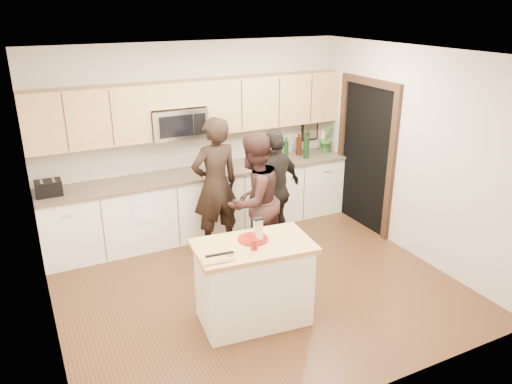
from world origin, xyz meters
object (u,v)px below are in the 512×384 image
woman_left (215,185)px  toaster (49,188)px  woman_right (275,190)px  woman_center (254,201)px  island (254,282)px

woman_left → toaster: bearing=-19.5°
woman_right → toaster: bearing=-39.9°
woman_left → woman_center: 0.66m
woman_left → woman_center: woman_left is taller
island → woman_left: bearing=86.5°
island → woman_center: 1.31m
woman_left → island: bearing=76.2°
woman_left → woman_right: woman_left is taller
island → woman_left: woman_left is taller
toaster → woman_right: 2.87m
woman_center → woman_left: bearing=-90.0°
toaster → island: bearing=-52.8°
island → toaster: 2.90m
island → woman_right: (1.01, 1.41, 0.38)m
woman_left → woman_right: (0.72, -0.31, -0.09)m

